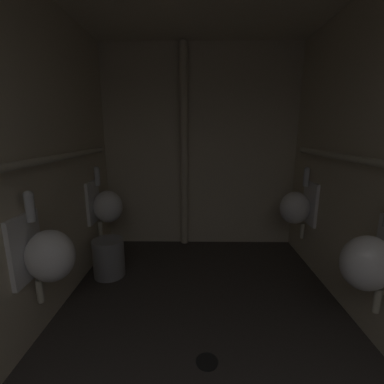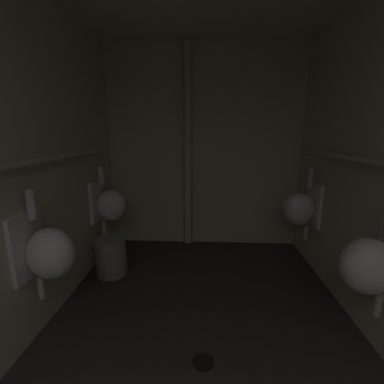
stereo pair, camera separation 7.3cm
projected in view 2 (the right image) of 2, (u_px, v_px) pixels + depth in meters
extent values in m
cube|color=#383330|center=(200.00, 350.00, 1.79)|extent=(2.41, 3.54, 0.08)
cube|color=beige|center=(4.00, 167.00, 1.58)|extent=(0.06, 3.54, 2.37)
cube|color=beige|center=(204.00, 149.00, 3.21)|extent=(2.41, 0.06, 2.37)
ellipsoid|color=white|center=(51.00, 253.00, 1.73)|extent=(0.30, 0.26, 0.34)
cube|color=white|center=(27.00, 246.00, 1.72)|extent=(0.03, 0.30, 0.44)
cylinder|color=silver|center=(31.00, 207.00, 1.66)|extent=(0.06, 0.06, 0.16)
sphere|color=silver|center=(30.00, 194.00, 1.64)|extent=(0.06, 0.06, 0.06)
cylinder|color=beige|center=(41.00, 287.00, 1.79)|extent=(0.04, 0.04, 0.16)
ellipsoid|color=white|center=(112.00, 206.00, 2.84)|extent=(0.30, 0.26, 0.34)
cube|color=white|center=(97.00, 201.00, 2.83)|extent=(0.03, 0.30, 0.44)
cylinder|color=silver|center=(101.00, 177.00, 2.77)|extent=(0.06, 0.06, 0.16)
sphere|color=silver|center=(100.00, 169.00, 2.75)|extent=(0.06, 0.06, 0.06)
cylinder|color=beige|center=(104.00, 228.00, 2.90)|extent=(0.04, 0.04, 0.16)
ellipsoid|color=white|center=(367.00, 266.00, 1.56)|extent=(0.30, 0.26, 0.34)
cylinder|color=beige|center=(378.00, 304.00, 1.61)|extent=(0.04, 0.04, 0.16)
ellipsoid|color=white|center=(298.00, 209.00, 2.72)|extent=(0.30, 0.26, 0.34)
cube|color=white|center=(314.00, 204.00, 2.70)|extent=(0.03, 0.30, 0.44)
cylinder|color=silver|center=(310.00, 179.00, 2.65)|extent=(0.06, 0.06, 0.16)
sphere|color=silver|center=(311.00, 171.00, 2.63)|extent=(0.06, 0.06, 0.06)
cylinder|color=beige|center=(306.00, 232.00, 2.77)|extent=(0.04, 0.04, 0.16)
cylinder|color=beige|center=(17.00, 165.00, 1.56)|extent=(0.05, 2.77, 0.05)
sphere|color=beige|center=(104.00, 150.00, 2.91)|extent=(0.06, 0.06, 0.06)
sphere|color=beige|center=(307.00, 150.00, 2.78)|extent=(0.06, 0.06, 0.06)
cylinder|color=beige|center=(188.00, 150.00, 3.12)|extent=(0.09, 0.09, 2.32)
cylinder|color=black|center=(203.00, 362.00, 1.65)|extent=(0.14, 0.14, 0.01)
cylinder|color=gray|center=(111.00, 256.00, 2.64)|extent=(0.30, 0.30, 0.37)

